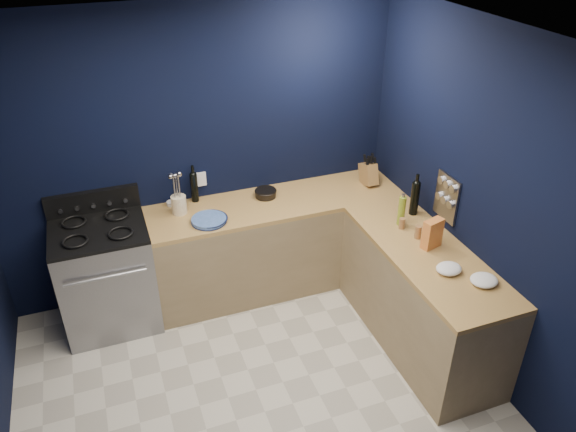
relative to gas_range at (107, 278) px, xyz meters
name	(u,v)px	position (x,y,z in m)	size (l,w,h in m)	color
floor	(265,413)	(0.93, -1.42, -0.47)	(3.50, 3.50, 0.02)	beige
ceiling	(253,53)	(0.93, -1.42, 2.15)	(3.50, 3.50, 0.02)	silver
wall_back	(198,156)	(0.93, 0.34, 0.84)	(3.50, 0.02, 2.60)	black
wall_right	(497,217)	(2.69, -1.42, 0.84)	(0.02, 3.50, 2.60)	black
cab_back	(277,245)	(1.53, 0.02, -0.03)	(2.30, 0.63, 0.86)	#8C7653
top_back	(276,203)	(1.53, 0.02, 0.42)	(2.30, 0.63, 0.04)	brown
cab_right	(420,299)	(2.37, -1.13, -0.03)	(0.63, 1.67, 0.86)	#8C7653
top_right	(428,254)	(2.37, -1.13, 0.42)	(0.63, 1.67, 0.04)	brown
gas_range	(107,278)	(0.00, 0.00, 0.00)	(0.76, 0.66, 0.92)	gray
oven_door	(111,301)	(0.00, -0.32, -0.01)	(0.59, 0.02, 0.42)	black
cooktop	(97,230)	(0.00, 0.00, 0.48)	(0.76, 0.66, 0.03)	black
backguard	(93,202)	(0.00, 0.30, 0.58)	(0.76, 0.06, 0.20)	black
spice_panel	(447,197)	(2.67, -0.87, 0.72)	(0.02, 0.28, 0.38)	gray
wall_outlet	(201,179)	(0.93, 0.32, 0.62)	(0.09, 0.02, 0.13)	white
plate_stack	(209,220)	(0.88, -0.13, 0.46)	(0.29, 0.29, 0.04)	#375C95
ramekin	(171,203)	(0.64, 0.27, 0.46)	(0.09, 0.09, 0.03)	white
utensil_crock	(179,205)	(0.68, 0.11, 0.52)	(0.13, 0.13, 0.16)	#F5EEC2
wine_bottle_back	(194,188)	(0.85, 0.27, 0.57)	(0.07, 0.07, 0.27)	black
lemon_basket	(266,193)	(1.47, 0.12, 0.48)	(0.19, 0.19, 0.07)	black
knife_block	(368,174)	(2.45, 0.04, 0.54)	(0.11, 0.18, 0.20)	brown
wine_bottle_right	(415,199)	(2.56, -0.60, 0.59)	(0.07, 0.07, 0.29)	black
oil_bottle	(402,211)	(2.37, -0.71, 0.57)	(0.06, 0.06, 0.25)	olive
spice_jar_near	(418,232)	(2.39, -0.94, 0.50)	(0.05, 0.05, 0.11)	olive
spice_jar_far	(402,223)	(2.34, -0.77, 0.49)	(0.05, 0.05, 0.09)	olive
crouton_bag	(432,234)	(2.42, -1.08, 0.56)	(0.16, 0.08, 0.24)	red
towel_front	(449,269)	(2.36, -1.41, 0.47)	(0.19, 0.16, 0.07)	white
towel_end	(484,280)	(2.51, -1.61, 0.47)	(0.20, 0.18, 0.06)	white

